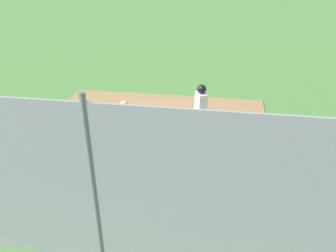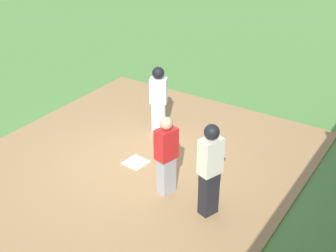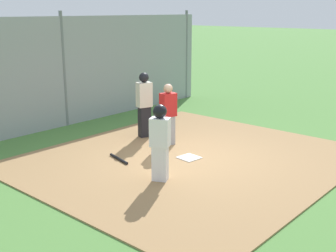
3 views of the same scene
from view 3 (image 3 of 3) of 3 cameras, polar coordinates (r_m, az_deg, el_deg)
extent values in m
plane|color=#51843D|center=(10.22, 2.77, -4.36)|extent=(140.00, 140.00, 0.00)
cube|color=#9E774C|center=(10.21, 2.77, -4.28)|extent=(7.20, 6.40, 0.03)
cube|color=white|center=(10.21, 2.77, -4.14)|extent=(0.49, 0.49, 0.02)
cube|color=#9E9EA3|center=(11.11, 0.01, -0.56)|extent=(0.35, 0.29, 0.74)
cube|color=red|center=(10.95, 0.01, 2.80)|extent=(0.43, 0.35, 0.59)
sphere|color=tan|center=(10.88, 0.01, 4.92)|extent=(0.23, 0.23, 0.23)
cube|color=black|center=(11.81, -3.08, 0.57)|extent=(0.36, 0.31, 0.83)
cube|color=beige|center=(11.64, -3.14, 4.11)|extent=(0.44, 0.37, 0.66)
sphere|color=black|center=(11.57, -3.17, 6.35)|extent=(0.26, 0.26, 0.26)
cube|color=silver|center=(8.81, -1.04, -4.87)|extent=(0.33, 0.37, 0.72)
cube|color=white|center=(8.61, -1.06, -0.80)|extent=(0.40, 0.46, 0.57)
sphere|color=tan|center=(8.51, -1.07, 1.79)|extent=(0.23, 0.23, 0.23)
sphere|color=black|center=(8.50, -1.07, 1.92)|extent=(0.28, 0.28, 0.28)
cylinder|color=black|center=(10.12, -6.45, -4.28)|extent=(0.25, 0.77, 0.06)
cube|color=#93999E|center=(13.21, -13.44, 6.83)|extent=(12.00, 0.05, 3.20)
cylinder|color=slate|center=(17.12, 2.39, 9.26)|extent=(0.10, 0.10, 3.35)
cylinder|color=slate|center=(13.20, -13.46, 7.15)|extent=(0.10, 0.10, 3.35)
cylinder|color=black|center=(20.17, -20.46, 5.37)|extent=(0.60, 0.19, 0.60)
cylinder|color=black|center=(18.68, -18.04, 4.89)|extent=(0.60, 0.19, 0.60)
camera|label=1|loc=(16.07, -29.64, 19.63)|focal=36.59mm
camera|label=2|loc=(17.80, 3.35, 20.81)|focal=49.07mm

